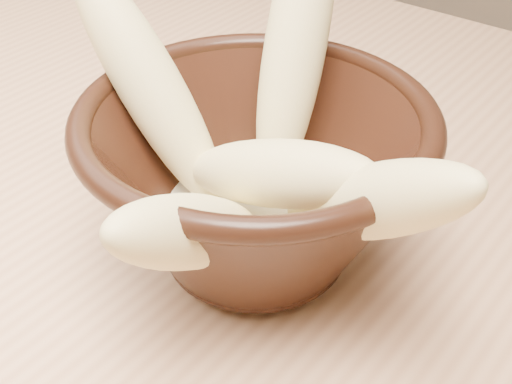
# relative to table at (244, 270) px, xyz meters

# --- Properties ---
(table) EXTENTS (1.20, 0.80, 0.75)m
(table) POSITION_rel_table_xyz_m (0.00, 0.00, 0.00)
(table) COLOR tan
(table) RESTS_ON ground
(bowl) EXTENTS (0.21, 0.21, 0.12)m
(bowl) POSITION_rel_table_xyz_m (0.05, -0.05, 0.15)
(bowl) COLOR black
(bowl) RESTS_ON table
(milk_puddle) EXTENTS (0.12, 0.12, 0.02)m
(milk_puddle) POSITION_rel_table_xyz_m (0.05, -0.05, 0.12)
(milk_puddle) COLOR beige
(milk_puddle) RESTS_ON bowl
(banana_upright) EXTENTS (0.08, 0.13, 0.19)m
(banana_upright) POSITION_rel_table_xyz_m (0.04, 0.01, 0.21)
(banana_upright) COLOR #F1E08E
(banana_upright) RESTS_ON bowl
(banana_left) EXTENTS (0.14, 0.04, 0.16)m
(banana_left) POSITION_rel_table_xyz_m (-0.02, -0.07, 0.19)
(banana_left) COLOR #F1E08E
(banana_left) RESTS_ON bowl
(banana_right) EXTENTS (0.16, 0.09, 0.13)m
(banana_right) POSITION_rel_table_xyz_m (0.14, -0.07, 0.17)
(banana_right) COLOR #F1E08E
(banana_right) RESTS_ON bowl
(banana_across) EXTENTS (0.14, 0.04, 0.08)m
(banana_across) POSITION_rel_table_xyz_m (0.08, -0.07, 0.17)
(banana_across) COLOR #F1E08E
(banana_across) RESTS_ON bowl
(banana_front) EXTENTS (0.06, 0.14, 0.11)m
(banana_front) POSITION_rel_table_xyz_m (0.07, -0.13, 0.16)
(banana_front) COLOR #F1E08E
(banana_front) RESTS_ON bowl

